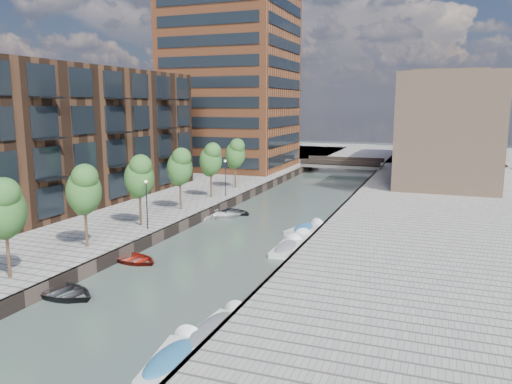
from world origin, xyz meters
The scene contains 29 objects.
water centered at (0.00, 40.00, 0.00)m, with size 300.00×300.00×0.00m, color #38473F.
quay_left centered at (-36.00, 40.00, 0.50)m, with size 60.00×140.00×1.00m, color gray.
quay_right centered at (16.00, 40.00, 0.50)m, with size 20.00×140.00×1.00m, color gray.
quay_wall_left centered at (-6.10, 40.00, 0.50)m, with size 0.25×140.00×1.00m, color #332823.
quay_wall_right centered at (6.10, 40.00, 0.50)m, with size 0.25×140.00×1.00m, color #332823.
far_closure centered at (0.00, 100.00, 0.50)m, with size 80.00×40.00×1.00m, color gray.
apartment_block centered at (-20.00, 30.00, 8.00)m, with size 8.00×38.00×14.00m, color #311D13.
tower centered at (-17.00, 65.00, 16.00)m, with size 18.00×18.00×30.00m, color brown.
tan_block_near centered at (16.00, 62.00, 8.00)m, with size 12.00×25.00×14.00m, color #8B6C55.
tan_block_far centered at (16.00, 88.00, 9.00)m, with size 12.00×20.00×16.00m, color #8B6C55.
bridge centered at (0.00, 72.00, 1.39)m, with size 13.00×6.00×1.30m.
tree_1 centered at (-8.50, 11.00, 5.31)m, with size 2.50×2.50×5.95m.
tree_2 centered at (-8.50, 18.00, 5.31)m, with size 2.50×2.50×5.95m.
tree_3 centered at (-8.50, 25.00, 5.31)m, with size 2.50×2.50×5.95m.
tree_4 centered at (-8.50, 32.00, 5.31)m, with size 2.50×2.50×5.95m.
tree_5 centered at (-8.50, 39.00, 5.31)m, with size 2.50×2.50×5.95m.
tree_6 centered at (-8.50, 46.00, 5.31)m, with size 2.50×2.50×5.95m.
lamp_1 centered at (-7.20, 24.00, 3.51)m, with size 0.24×0.24×4.12m.
lamp_2 centered at (-7.20, 40.00, 3.51)m, with size 0.24×0.24×4.12m.
sloop_1 centered at (-5.35, 11.67, 0.00)m, with size 3.52×4.93×1.02m, color black.
sloop_2 centered at (-5.19, 18.75, 0.00)m, with size 3.14×4.40×0.91m, color maroon.
sloop_3 centered at (-5.37, 33.81, 0.00)m, with size 3.45×4.84×1.00m, color white.
sloop_4 centered at (-4.38, 36.22, 0.00)m, with size 2.86×4.00×0.83m, color black.
motorboat_0 centered at (4.75, 7.25, 0.18)m, with size 2.22×4.71×1.51m.
motorboat_1 centered at (5.40, 10.48, 0.20)m, with size 2.09×5.07×1.65m.
motorboat_2 centered at (5.23, 27.61, 0.09)m, with size 2.78×4.92×1.55m.
motorboat_3 centered at (4.36, 31.68, 0.18)m, with size 2.77×4.80×1.52m.
motorboat_4 centered at (4.51, 25.40, 0.18)m, with size 1.64×4.53×1.50m.
car centered at (11.41, 63.42, 1.65)m, with size 1.53×3.81×1.30m, color gray.
Camera 1 is at (15.31, -10.64, 11.25)m, focal length 35.00 mm.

